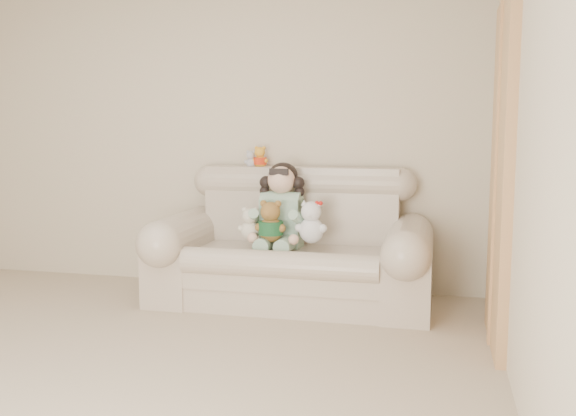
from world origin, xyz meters
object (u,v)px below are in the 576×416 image
Objects in this scene: sofa at (291,237)px; seated_child at (282,204)px; cream_teddy at (250,221)px; brown_teddy at (271,217)px; white_cat at (311,217)px.

seated_child is at bearing 139.55° from sofa.
sofa is at bearing 8.53° from cream_teddy.
seated_child reaches higher than sofa.
white_cat is at bearing 8.77° from brown_teddy.
seated_child is at bearing 31.82° from cream_teddy.
white_cat reaches higher than cream_teddy.
brown_teddy is 0.18m from cream_teddy.
cream_teddy is at bearing -131.97° from seated_child.
brown_teddy is at bearing -92.29° from seated_child.
brown_teddy is 0.98× the size of white_cat.
seated_child is 1.79× the size of white_cat.
white_cat is at bearing -30.17° from seated_child.
sofa is at bearing 51.71° from brown_teddy.
cream_teddy is at bearing 168.19° from brown_teddy.
seated_child is 0.29m from cream_teddy.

